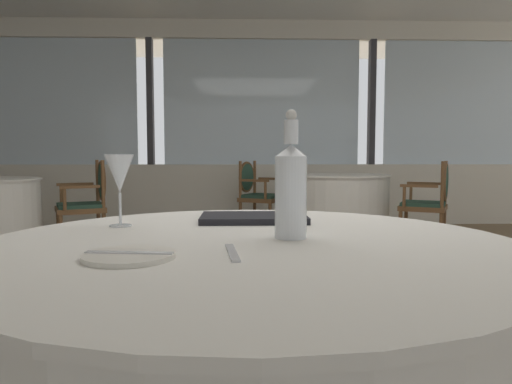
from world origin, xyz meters
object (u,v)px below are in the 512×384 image
object	(u,v)px
menu_book	(254,218)
dining_chair_1_1	(432,197)
wine_glass	(119,175)
dining_chair_0_0	(89,198)
dining_chair_1_0	(256,191)
water_bottle	(291,188)
side_plate	(129,256)

from	to	relation	value
menu_book	dining_chair_1_1	distance (m)	3.90
wine_glass	dining_chair_0_0	bearing A→B (deg)	109.41
wine_glass	dining_chair_1_0	bearing A→B (deg)	82.97
wine_glass	menu_book	xyz separation A→B (m)	(0.40, 0.10, -0.14)
wine_glass	dining_chair_1_1	bearing A→B (deg)	55.51
water_bottle	menu_book	bearing A→B (deg)	105.20
menu_book	dining_chair_0_0	world-z (taller)	dining_chair_0_0
wine_glass	water_bottle	bearing A→B (deg)	-23.80
dining_chair_0_0	dining_chair_1_1	bearing A→B (deg)	156.21
side_plate	water_bottle	world-z (taller)	water_bottle
wine_glass	menu_book	world-z (taller)	wine_glass
side_plate	menu_book	size ratio (longest dim) A/B	0.56
dining_chair_0_0	dining_chair_1_1	world-z (taller)	dining_chair_0_0
menu_book	dining_chair_1_0	distance (m)	4.33
side_plate	dining_chair_1_1	bearing A→B (deg)	59.99
dining_chair_0_0	side_plate	bearing A→B (deg)	84.70
side_plate	dining_chair_1_0	distance (m)	4.88
side_plate	dining_chair_1_1	xyz separation A→B (m)	(2.25, 3.89, -0.23)
menu_book	dining_chair_1_0	size ratio (longest dim) A/B	0.37
water_bottle	menu_book	world-z (taller)	water_bottle
water_bottle	dining_chair_1_1	size ratio (longest dim) A/B	0.35
dining_chair_1_1	wine_glass	bearing A→B (deg)	83.35
side_plate	dining_chair_1_0	bearing A→B (deg)	85.10
wine_glass	dining_chair_0_0	world-z (taller)	wine_glass
menu_book	dining_chair_0_0	xyz separation A→B (m)	(-1.60, 3.32, -0.23)
side_plate	menu_book	xyz separation A→B (m)	(0.27, 0.53, 0.01)
menu_book	dining_chair_1_1	world-z (taller)	dining_chair_1_1
side_plate	wine_glass	distance (m)	0.47
water_bottle	dining_chair_1_1	xyz separation A→B (m)	(1.89, 3.67, -0.35)
menu_book	dining_chair_0_0	distance (m)	3.69
dining_chair_0_0	dining_chair_1_0	bearing A→B (deg)	-174.54
dining_chair_1_1	water_bottle	bearing A→B (deg)	90.53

